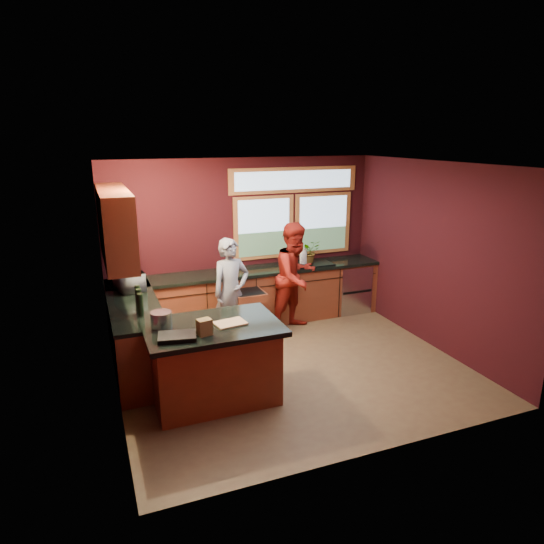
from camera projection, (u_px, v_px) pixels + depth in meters
floor at (291, 367)px, 6.60m from camera, size 4.50×4.50×0.00m
room_shell at (240, 236)px, 6.19m from camera, size 4.52×4.02×2.71m
back_counter at (262, 296)px, 8.06m from camera, size 4.50×0.64×0.93m
left_counter at (134, 333)px, 6.55m from camera, size 0.64×2.30×0.93m
island at (214, 362)px, 5.69m from camera, size 1.55×1.05×0.95m
person_grey at (231, 292)px, 7.16m from camera, size 0.66×0.50×1.61m
person_red at (296, 277)px, 7.69m from camera, size 1.05×0.95×1.74m
microwave at (130, 281)px, 6.82m from camera, size 0.44×0.56×0.27m
potted_plant at (309, 252)px, 8.24m from camera, size 0.36×0.31×0.39m
paper_towel at (303, 256)px, 8.16m from camera, size 0.12×0.12×0.28m
cutting_board at (230, 323)px, 5.58m from camera, size 0.38×0.30×0.02m
stock_pot at (161, 319)px, 5.48m from camera, size 0.24×0.24×0.18m
paper_bag at (204, 327)px, 5.26m from camera, size 0.17×0.15×0.18m
black_tray at (177, 337)px, 5.17m from camera, size 0.45×0.35×0.05m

